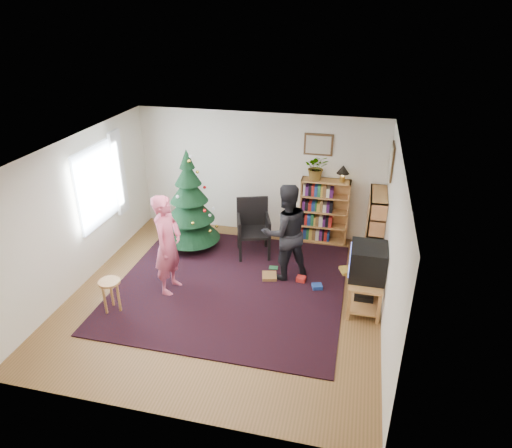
% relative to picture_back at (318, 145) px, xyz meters
% --- Properties ---
extents(floor, '(5.00, 5.00, 0.00)m').
position_rel_picture_back_xyz_m(floor, '(-1.15, -2.48, -1.95)').
color(floor, brown).
rests_on(floor, ground).
extents(ceiling, '(5.00, 5.00, 0.00)m').
position_rel_picture_back_xyz_m(ceiling, '(-1.15, -2.48, 0.55)').
color(ceiling, white).
rests_on(ceiling, wall_back).
extents(wall_back, '(5.00, 0.02, 2.50)m').
position_rel_picture_back_xyz_m(wall_back, '(-1.15, 0.02, -0.70)').
color(wall_back, silver).
rests_on(wall_back, floor).
extents(wall_front, '(5.00, 0.02, 2.50)m').
position_rel_picture_back_xyz_m(wall_front, '(-1.15, -4.97, -0.70)').
color(wall_front, silver).
rests_on(wall_front, floor).
extents(wall_left, '(0.02, 5.00, 2.50)m').
position_rel_picture_back_xyz_m(wall_left, '(-3.65, -2.48, -0.70)').
color(wall_left, silver).
rests_on(wall_left, floor).
extents(wall_right, '(0.02, 5.00, 2.50)m').
position_rel_picture_back_xyz_m(wall_right, '(1.35, -2.48, -0.70)').
color(wall_right, silver).
rests_on(wall_right, floor).
extents(rug, '(3.80, 3.60, 0.02)m').
position_rel_picture_back_xyz_m(rug, '(-1.15, -2.17, -1.94)').
color(rug, black).
rests_on(rug, floor).
extents(window_pane, '(0.04, 1.20, 1.40)m').
position_rel_picture_back_xyz_m(window_pane, '(-3.62, -1.88, -0.45)').
color(window_pane, silver).
rests_on(window_pane, wall_left).
extents(curtain, '(0.06, 0.35, 1.60)m').
position_rel_picture_back_xyz_m(curtain, '(-3.58, -1.18, -0.45)').
color(curtain, silver).
rests_on(curtain, wall_left).
extents(picture_back, '(0.55, 0.03, 0.42)m').
position_rel_picture_back_xyz_m(picture_back, '(0.00, 0.00, 0.00)').
color(picture_back, '#4C3319').
rests_on(picture_back, wall_back).
extents(picture_right, '(0.03, 0.50, 0.60)m').
position_rel_picture_back_xyz_m(picture_right, '(1.33, -0.73, 0.00)').
color(picture_right, '#4C3319').
rests_on(picture_right, wall_right).
extents(christmas_tree, '(1.11, 1.11, 2.01)m').
position_rel_picture_back_xyz_m(christmas_tree, '(-2.26, -1.03, -1.11)').
color(christmas_tree, '#3F2816').
rests_on(christmas_tree, rug).
extents(bookshelf_back, '(0.95, 0.30, 1.30)m').
position_rel_picture_back_xyz_m(bookshelf_back, '(0.20, -0.14, -1.29)').
color(bookshelf_back, '#C47A46').
rests_on(bookshelf_back, floor).
extents(bookshelf_right, '(0.30, 0.95, 1.30)m').
position_rel_picture_back_xyz_m(bookshelf_right, '(1.19, -0.59, -1.29)').
color(bookshelf_right, '#C47A46').
rests_on(bookshelf_right, floor).
extents(tv_stand, '(0.50, 0.90, 0.55)m').
position_rel_picture_back_xyz_m(tv_stand, '(1.07, -2.21, -1.62)').
color(tv_stand, '#C47A46').
rests_on(tv_stand, floor).
extents(crt_tv, '(0.55, 0.59, 0.52)m').
position_rel_picture_back_xyz_m(crt_tv, '(1.07, -2.21, -1.14)').
color(crt_tv, black).
rests_on(crt_tv, tv_stand).
extents(armchair, '(0.75, 0.77, 1.09)m').
position_rel_picture_back_xyz_m(armchair, '(-1.02, -0.92, -1.36)').
color(armchair, black).
rests_on(armchair, rug).
extents(stool, '(0.33, 0.33, 0.55)m').
position_rel_picture_back_xyz_m(stool, '(-2.75, -3.26, -1.52)').
color(stool, '#C47A46').
rests_on(stool, floor).
extents(person_standing, '(0.45, 0.65, 1.72)m').
position_rel_picture_back_xyz_m(person_standing, '(-2.09, -2.50, -1.09)').
color(person_standing, '#C64F6B').
rests_on(person_standing, rug).
extents(person_by_chair, '(1.06, 1.00, 1.73)m').
position_rel_picture_back_xyz_m(person_by_chair, '(-0.32, -1.64, -1.08)').
color(person_by_chair, black).
rests_on(person_by_chair, rug).
extents(potted_plant, '(0.50, 0.45, 0.49)m').
position_rel_picture_back_xyz_m(potted_plant, '(0.00, -0.14, -0.40)').
color(potted_plant, gray).
rests_on(potted_plant, bookshelf_back).
extents(table_lamp, '(0.24, 0.24, 0.32)m').
position_rel_picture_back_xyz_m(table_lamp, '(0.50, -0.14, -0.43)').
color(table_lamp, '#A57F33').
rests_on(table_lamp, bookshelf_back).
extents(floor_clutter, '(1.52, 0.84, 0.08)m').
position_rel_picture_back_xyz_m(floor_clutter, '(-0.00, -1.65, -1.91)').
color(floor_clutter, '#A51E19').
rests_on(floor_clutter, rug).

